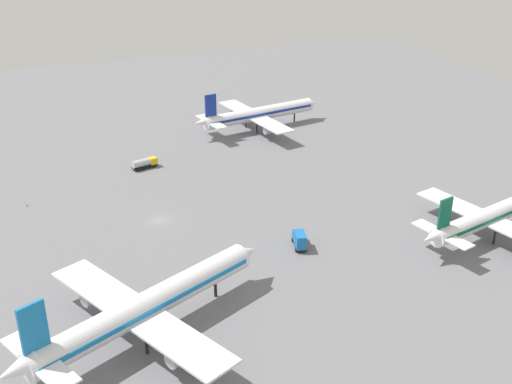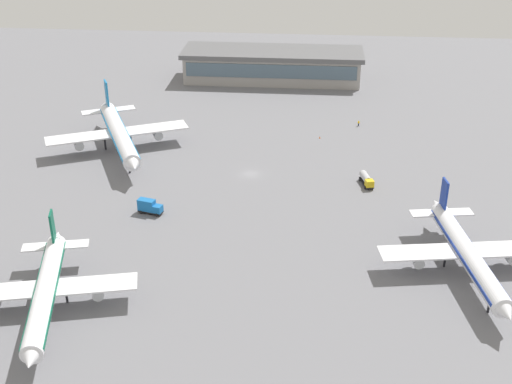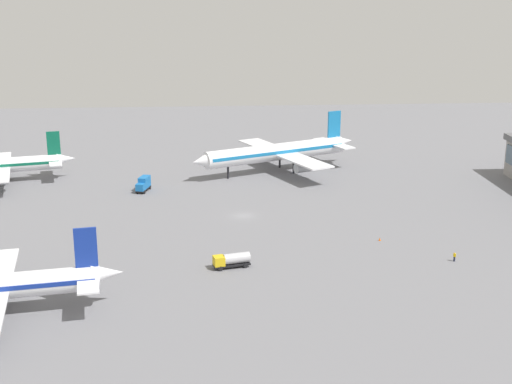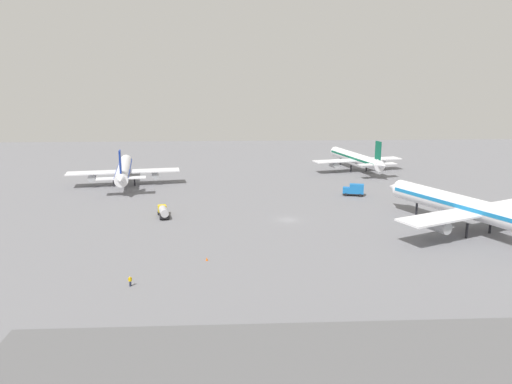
{
  "view_description": "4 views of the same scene",
  "coord_description": "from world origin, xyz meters",
  "px_view_note": "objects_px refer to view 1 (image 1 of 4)",
  "views": [
    {
      "loc": [
        117.45,
        -25.34,
        61.83
      ],
      "look_at": [
        6.77,
        18.92,
        6.22
      ],
      "focal_mm": 45.21,
      "sensor_mm": 36.0,
      "label": 1
    },
    {
      "loc": [
        -14.77,
        152.06,
        73.18
      ],
      "look_at": [
        -3.01,
        18.67,
        4.54
      ],
      "focal_mm": 47.19,
      "sensor_mm": 36.0,
      "label": 2
    },
    {
      "loc": [
        -143.22,
        7.71,
        46.37
      ],
      "look_at": [
        -3.65,
        -2.43,
        6.17
      ],
      "focal_mm": 50.33,
      "sensor_mm": 36.0,
      "label": 3
    },
    {
      "loc": [
        -12.66,
        -107.96,
        31.67
      ],
      "look_at": [
        -6.56,
        15.18,
        3.04
      ],
      "focal_mm": 34.75,
      "sensor_mm": 36.0,
      "label": 4
    }
  ],
  "objects_px": {
    "airplane_at_gate": "(491,215)",
    "catering_truck": "(300,239)",
    "fuel_truck": "(145,163)",
    "airplane_taxiing": "(145,307)",
    "airplane_distant": "(258,114)",
    "safety_cone_near_gate": "(27,205)"
  },
  "relations": [
    {
      "from": "airplane_at_gate",
      "to": "catering_truck",
      "type": "xyz_separation_m",
      "value": [
        -9.62,
        -36.85,
        -2.67
      ]
    },
    {
      "from": "catering_truck",
      "to": "fuel_truck",
      "type": "bearing_deg",
      "value": 35.96
    },
    {
      "from": "catering_truck",
      "to": "airplane_at_gate",
      "type": "bearing_deg",
      "value": -89.53
    },
    {
      "from": "airplane_taxiing",
      "to": "airplane_distant",
      "type": "xyz_separation_m",
      "value": [
        -81.74,
        51.41,
        -0.71
      ]
    },
    {
      "from": "fuel_truck",
      "to": "catering_truck",
      "type": "xyz_separation_m",
      "value": [
        49.31,
        18.79,
        0.31
      ]
    },
    {
      "from": "airplane_distant",
      "to": "fuel_truck",
      "type": "bearing_deg",
      "value": -165.1
    },
    {
      "from": "airplane_taxiing",
      "to": "fuel_truck",
      "type": "relative_size",
      "value": 6.8
    },
    {
      "from": "airplane_distant",
      "to": "catering_truck",
      "type": "distance_m",
      "value": 68.31
    },
    {
      "from": "airplane_at_gate",
      "to": "safety_cone_near_gate",
      "type": "bearing_deg",
      "value": 137.23
    },
    {
      "from": "fuel_truck",
      "to": "catering_truck",
      "type": "height_order",
      "value": "catering_truck"
    },
    {
      "from": "airplane_taxiing",
      "to": "safety_cone_near_gate",
      "type": "bearing_deg",
      "value": 79.83
    },
    {
      "from": "catering_truck",
      "to": "safety_cone_near_gate",
      "type": "distance_m",
      "value": 60.65
    },
    {
      "from": "airplane_taxiing",
      "to": "catering_truck",
      "type": "relative_size",
      "value": 7.57
    },
    {
      "from": "fuel_truck",
      "to": "safety_cone_near_gate",
      "type": "distance_m",
      "value": 30.73
    },
    {
      "from": "airplane_distant",
      "to": "catering_truck",
      "type": "bearing_deg",
      "value": -114.57
    },
    {
      "from": "airplane_at_gate",
      "to": "airplane_taxiing",
      "type": "xyz_separation_m",
      "value": [
        6.29,
        -70.22,
        0.89
      ]
    },
    {
      "from": "airplane_taxiing",
      "to": "safety_cone_near_gate",
      "type": "distance_m",
      "value": 55.83
    },
    {
      "from": "airplane_distant",
      "to": "fuel_truck",
      "type": "height_order",
      "value": "airplane_distant"
    },
    {
      "from": "airplane_at_gate",
      "to": "catering_truck",
      "type": "bearing_deg",
      "value": 152.07
    },
    {
      "from": "fuel_truck",
      "to": "catering_truck",
      "type": "bearing_deg",
      "value": -83.09
    },
    {
      "from": "airplane_taxiing",
      "to": "fuel_truck",
      "type": "distance_m",
      "value": 66.95
    },
    {
      "from": "airplane_taxiing",
      "to": "airplane_distant",
      "type": "relative_size",
      "value": 1.09
    }
  ]
}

